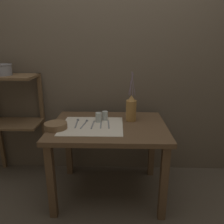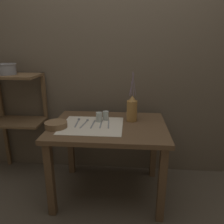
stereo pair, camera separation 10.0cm
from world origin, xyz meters
name	(u,v)px [view 1 (the left image)]	position (x,y,z in m)	size (l,w,h in m)	color
ground_plane	(109,192)	(0.00, 0.00, 0.00)	(12.00, 12.00, 0.00)	brown
stone_wall_back	(110,64)	(0.00, 0.49, 1.20)	(7.00, 0.06, 2.40)	brown
wooden_table	(109,135)	(0.00, 0.00, 0.61)	(1.03, 0.77, 0.71)	brown
wooden_shelf_unit	(13,107)	(-1.00, 0.31, 0.78)	(0.55, 0.35, 1.11)	brown
linen_cloth	(92,126)	(-0.14, -0.03, 0.71)	(0.54, 0.47, 0.00)	beige
pitcher_with_flowers	(131,109)	(0.21, 0.12, 0.83)	(0.10, 0.10, 0.46)	olive
wooden_bowl	(56,126)	(-0.45, -0.11, 0.74)	(0.19, 0.19, 0.05)	brown
glass_tumbler_near	(99,117)	(-0.09, 0.07, 0.76)	(0.06, 0.06, 0.09)	#B7C1BC
glass_tumbler_far	(105,116)	(-0.04, 0.12, 0.76)	(0.05, 0.05, 0.08)	#B7C1BC
spoon_inner	(77,121)	(-0.29, 0.06, 0.72)	(0.03, 0.21, 0.02)	gray
spoon_outer	(86,122)	(-0.21, 0.04, 0.72)	(0.05, 0.21, 0.02)	gray
fork_outer	(93,125)	(-0.14, -0.01, 0.72)	(0.02, 0.20, 0.00)	gray
knife_center	(101,124)	(-0.07, 0.00, 0.72)	(0.02, 0.20, 0.00)	gray
fork_inner	(109,124)	(0.00, 0.00, 0.72)	(0.03, 0.20, 0.00)	gray
metal_pot_large	(1,69)	(-1.05, 0.27, 1.17)	(0.20, 0.20, 0.11)	gray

